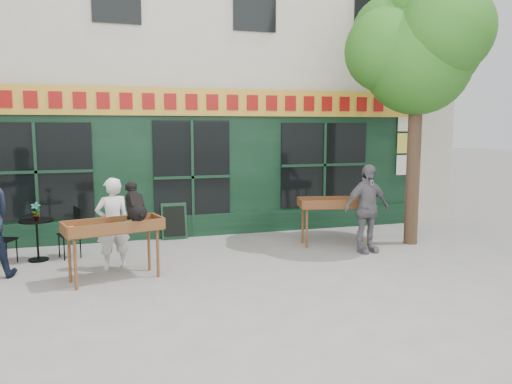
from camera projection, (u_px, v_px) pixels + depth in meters
ground at (216, 263)px, 9.08m from camera, size 80.00×80.00×0.00m
building at (168, 37)px, 14.09m from camera, size 14.00×7.26×10.00m
street_tree at (418, 45)px, 10.14m from camera, size 3.05×2.90×5.60m
book_cart_center at (114, 230)px, 7.98m from camera, size 1.61×0.96×0.99m
dog at (135, 201)px, 7.97m from camera, size 0.47×0.66×0.60m
woman at (113, 224)px, 8.60m from camera, size 0.66×0.51×1.60m
book_cart_right at (336, 206)px, 10.39m from camera, size 1.59×0.91×0.99m
man_right at (367, 208)px, 9.76m from camera, size 1.07×0.57×1.75m
bistro_table at (37, 232)px, 9.17m from camera, size 0.60×0.60×0.76m
bistro_chair_right at (74, 228)px, 9.43m from camera, size 0.47×0.47×0.95m
potted_plant at (36, 211)px, 9.12m from camera, size 0.19×0.14×0.33m
chalkboard at (174, 221)px, 10.97m from camera, size 0.56×0.20×0.79m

